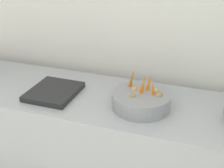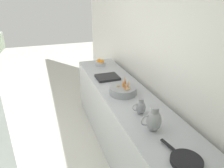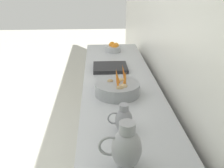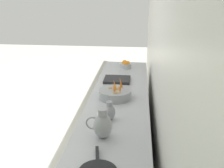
# 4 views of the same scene
# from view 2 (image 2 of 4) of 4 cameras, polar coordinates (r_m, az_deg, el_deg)

# --- Properties ---
(tile_wall_left) EXTENTS (0.10, 7.64, 3.00)m
(tile_wall_left) POSITION_cam_2_polar(r_m,az_deg,el_deg) (2.40, 18.96, 5.81)
(tile_wall_left) COLOR white
(tile_wall_left) RESTS_ON ground_plane
(prep_counter) EXTENTS (0.65, 3.22, 0.94)m
(prep_counter) POSITION_cam_2_polar(r_m,az_deg,el_deg) (3.03, 3.85, -10.81)
(prep_counter) COLOR #ADAFB5
(prep_counter) RESTS_ON ground_plane
(vegetable_colander) EXTENTS (0.36, 0.36, 0.23)m
(vegetable_colander) POSITION_cam_2_polar(r_m,az_deg,el_deg) (2.79, 3.02, -1.67)
(vegetable_colander) COLOR gray
(vegetable_colander) RESTS_ON prep_counter
(orange_bowl) EXTENTS (0.19, 0.19, 0.11)m
(orange_bowl) POSITION_cam_2_polar(r_m,az_deg,el_deg) (3.88, -3.14, 5.70)
(orange_bowl) COLOR #ADAFB5
(orange_bowl) RESTS_ON prep_counter
(metal_pitcher_tall) EXTENTS (0.21, 0.15, 0.25)m
(metal_pitcher_tall) POSITION_cam_2_polar(r_m,az_deg,el_deg) (2.10, 11.07, -9.44)
(metal_pitcher_tall) COLOR #939399
(metal_pitcher_tall) RESTS_ON prep_counter
(metal_pitcher_short) EXTENTS (0.15, 0.11, 0.18)m
(metal_pitcher_short) POSITION_cam_2_polar(r_m,az_deg,el_deg) (2.36, 7.66, -6.15)
(metal_pitcher_short) COLOR gray
(metal_pitcher_short) RESTS_ON prep_counter
(counter_sink_basin) EXTENTS (0.34, 0.30, 0.04)m
(counter_sink_basin) POSITION_cam_2_polar(r_m,az_deg,el_deg) (3.30, -1.23, 1.83)
(counter_sink_basin) COLOR #232326
(counter_sink_basin) RESTS_ON prep_counter
(skillet_on_counter) EXTENTS (0.26, 0.42, 0.03)m
(skillet_on_counter) POSITION_cam_2_polar(r_m,az_deg,el_deg) (1.88, 19.18, -18.82)
(skillet_on_counter) COLOR black
(skillet_on_counter) RESTS_ON prep_counter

